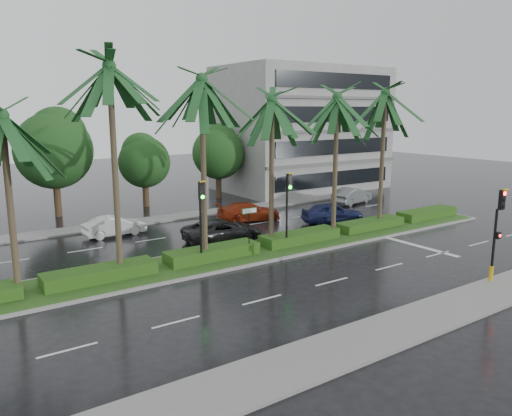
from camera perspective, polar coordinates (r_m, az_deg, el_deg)
ground at (r=27.59m, az=1.53°, el=-5.54°), size 120.00×120.00×0.00m
near_sidewalk at (r=20.70m, az=18.72°, el=-11.83°), size 40.00×2.40×0.12m
far_sidewalk at (r=37.64m, az=-9.26°, el=-1.03°), size 40.00×2.00×0.12m
median at (r=28.35m, az=0.34°, el=-4.91°), size 36.00×4.00×0.15m
hedge at (r=28.25m, az=0.34°, el=-4.18°), size 35.20×1.40×0.60m
lane_markings at (r=29.10m, az=6.89°, el=-4.71°), size 34.00×13.06×0.01m
palm_row at (r=26.55m, az=-1.92°, el=11.72°), size 26.30×4.20×10.50m
signal_near at (r=25.24m, az=25.84°, el=-2.39°), size 0.34×0.45×4.36m
signal_median_left at (r=25.04m, az=-6.27°, el=-0.26°), size 0.34×0.42×4.36m
signal_median_right at (r=28.00m, az=3.69°, el=1.01°), size 0.34×0.42×4.36m
street_sign at (r=26.88m, az=-0.78°, el=-1.30°), size 0.95×0.09×2.60m
bg_trees at (r=42.39m, az=-11.67°, el=6.55°), size 32.74×5.66×8.17m
building at (r=51.11m, az=5.19°, el=8.99°), size 16.00×10.00×12.00m
car_white at (r=33.05m, az=-15.89°, el=-1.99°), size 1.48×3.94×1.28m
car_darkgrey at (r=30.53m, az=-3.86°, el=-2.58°), size 2.84×5.15×1.37m
car_red at (r=36.08m, az=-0.86°, el=-0.42°), size 2.89×4.95×1.35m
car_blue at (r=35.76m, az=8.72°, el=-0.55°), size 3.25×4.67×1.48m
car_grey at (r=43.35m, az=10.90°, el=1.39°), size 2.39×4.48×1.40m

